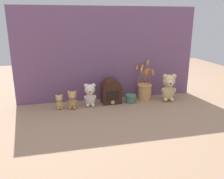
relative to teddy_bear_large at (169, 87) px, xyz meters
The scene contains 9 objects.
ground_plane 0.50m from the teddy_bear_large, behind, with size 4.00×4.00×0.00m, color #8E7056.
backdrop_wall 0.58m from the teddy_bear_large, 160.22° to the left, with size 1.53×0.02×0.77m.
teddy_bear_large is the anchor object (origin of this frame).
teddy_bear_medium 0.67m from the teddy_bear_large, behind, with size 0.10×0.09×0.19m.
teddy_bear_small 0.81m from the teddy_bear_large, behind, with size 0.08×0.07×0.14m.
teddy_bear_tiny 0.91m from the teddy_bear_large, behind, with size 0.06×0.06×0.12m.
flower_vase 0.20m from the teddy_bear_large, 157.43° to the left, with size 0.14×0.17×0.34m.
vintage_radio 0.49m from the teddy_bear_large, behind, with size 0.16×0.12×0.21m.
decorative_tin_tall 0.34m from the teddy_bear_large, behind, with size 0.09×0.09×0.06m.
Camera 1 is at (-0.42, -1.77, 0.67)m, focal length 38.00 mm.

